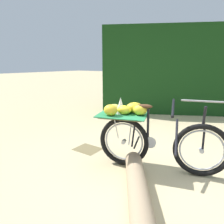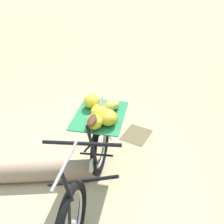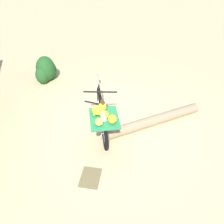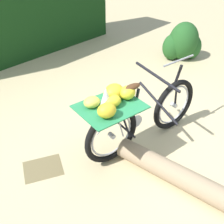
{
  "view_description": "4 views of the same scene",
  "coord_description": "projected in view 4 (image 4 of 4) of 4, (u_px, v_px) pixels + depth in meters",
  "views": [
    {
      "loc": [
        0.97,
        -2.54,
        1.48
      ],
      "look_at": [
        -0.62,
        -0.22,
        0.81
      ],
      "focal_mm": 32.76,
      "sensor_mm": 36.0,
      "label": 1
    },
    {
      "loc": [
        1.52,
        1.11,
        2.33
      ],
      "look_at": [
        -0.52,
        -0.01,
        0.84
      ],
      "focal_mm": 40.86,
      "sensor_mm": 36.0,
      "label": 2
    },
    {
      "loc": [
        -3.24,
        -0.72,
        3.25
      ],
      "look_at": [
        -0.34,
        -0.27,
        0.82
      ],
      "focal_mm": 31.87,
      "sensor_mm": 36.0,
      "label": 3
    },
    {
      "loc": [
        -1.27,
        -2.37,
        2.37
      ],
      "look_at": [
        -0.49,
        -0.2,
        0.75
      ],
      "focal_mm": 43.17,
      "sensor_mm": 36.0,
      "label": 4
    }
  ],
  "objects": [
    {
      "name": "ground_plane",
      "position": [
        141.0,
        143.0,
        3.54
      ],
      "size": [
        60.0,
        60.0,
        0.0
      ],
      "primitive_type": "plane",
      "color": "#C6B284"
    },
    {
      "name": "bicycle",
      "position": [
        136.0,
        113.0,
        3.19
      ],
      "size": [
        1.79,
        0.92,
        1.03
      ],
      "rotation": [
        0.0,
        0.0,
        0.3
      ],
      "color": "black",
      "rests_on": "ground_plane"
    },
    {
      "name": "fallen_log",
      "position": [
        223.0,
        198.0,
        2.69
      ],
      "size": [
        1.52,
        2.21,
        0.23
      ],
      "primitive_type": "cylinder",
      "rotation": [
        0.0,
        1.57,
        -1.01
      ],
      "color": "#9E8466",
      "rests_on": "ground_plane"
    },
    {
      "name": "shrub_cluster",
      "position": [
        183.0,
        43.0,
        5.53
      ],
      "size": [
        0.81,
        0.56,
        0.77
      ],
      "color": "#235623",
      "rests_on": "ground_plane"
    },
    {
      "name": "leaf_litter_patch",
      "position": [
        43.0,
        168.0,
        3.17
      ],
      "size": [
        0.44,
        0.36,
        0.01
      ],
      "primitive_type": "cube",
      "color": "olive",
      "rests_on": "ground_plane"
    }
  ]
}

